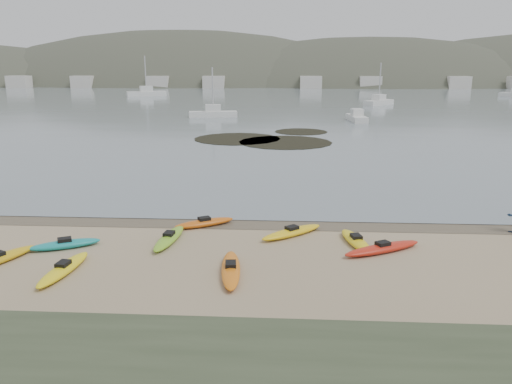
{
  "coord_description": "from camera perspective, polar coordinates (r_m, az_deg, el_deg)",
  "views": [
    {
      "loc": [
        1.4,
        -23.77,
        7.58
      ],
      "look_at": [
        0.0,
        0.0,
        1.5
      ],
      "focal_mm": 35.0,
      "sensor_mm": 36.0,
      "label": 1
    }
  ],
  "objects": [
    {
      "name": "moored_boats",
      "position": [
        107.27,
        5.28,
        10.52
      ],
      "size": [
        99.31,
        63.61,
        1.33
      ],
      "color": "silver",
      "rests_on": "ground"
    },
    {
      "name": "ground",
      "position": [
        24.99,
        0.0,
        -3.33
      ],
      "size": [
        600.0,
        600.0,
        0.0
      ],
      "primitive_type": "plane",
      "color": "tan",
      "rests_on": "ground"
    },
    {
      "name": "far_hills",
      "position": [
        222.27,
        13.32,
        7.88
      ],
      "size": [
        550.0,
        135.0,
        80.0
      ],
      "color": "#384235",
      "rests_on": "ground"
    },
    {
      "name": "wet_sand",
      "position": [
        24.7,
        -0.04,
        -3.54
      ],
      "size": [
        60.0,
        60.0,
        0.0
      ],
      "primitive_type": "plane",
      "color": "brown",
      "rests_on": "ground"
    },
    {
      "name": "water",
      "position": [
        323.86,
        3.2,
        12.97
      ],
      "size": [
        1200.0,
        1200.0,
        0.0
      ],
      "primitive_type": "plane",
      "color": "slate",
      "rests_on": "ground"
    },
    {
      "name": "far_town",
      "position": [
        168.92,
        5.05,
        12.38
      ],
      "size": [
        199.0,
        5.0,
        4.0
      ],
      "color": "beige",
      "rests_on": "ground"
    },
    {
      "name": "kelp_mats",
      "position": [
        52.69,
        1.54,
        6.08
      ],
      "size": [
        14.45,
        15.97,
        0.04
      ],
      "color": "black",
      "rests_on": "water"
    },
    {
      "name": "kayaks",
      "position": [
        21.2,
        -6.22,
        -6.22
      ],
      "size": [
        18.23,
        8.7,
        0.34
      ],
      "color": "yellow",
      "rests_on": "ground"
    }
  ]
}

